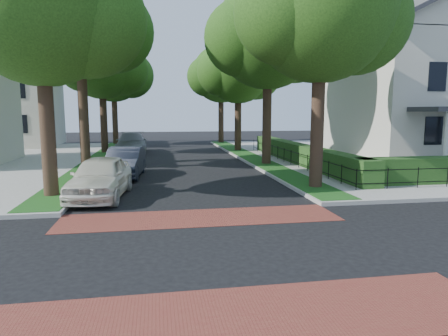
{
  "coord_description": "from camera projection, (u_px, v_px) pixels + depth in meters",
  "views": [
    {
      "loc": [
        -1.36,
        -9.37,
        3.43
      ],
      "look_at": [
        0.8,
        3.33,
        1.6
      ],
      "focal_mm": 32.0,
      "sensor_mm": 36.0,
      "label": 1
    }
  ],
  "objects": [
    {
      "name": "sidewalk_ne",
      "position": [
        423.0,
        154.0,
        31.61
      ],
      "size": [
        30.0,
        30.0,
        0.15
      ],
      "primitive_type": "cube",
      "color": "gray",
      "rests_on": "ground"
    },
    {
      "name": "tree_left_far",
      "position": [
        103.0,
        65.0,
        31.6
      ],
      "size": [
        7.0,
        6.02,
        9.86
      ],
      "color": "black",
      "rests_on": "sidewalk_nw"
    },
    {
      "name": "ground",
      "position": [
        215.0,
        251.0,
        9.85
      ],
      "size": [
        120.0,
        120.0,
        0.0
      ],
      "primitive_type": "plane",
      "color": "black",
      "rests_on": "ground"
    },
    {
      "name": "tree_right_mid",
      "position": [
        269.0,
        37.0,
        24.54
      ],
      "size": [
        8.25,
        7.09,
        11.22
      ],
      "color": "black",
      "rests_on": "sidewalk_ne"
    },
    {
      "name": "house_left_far",
      "position": [
        4.0,
        94.0,
        37.81
      ],
      "size": [
        10.0,
        9.0,
        10.14
      ],
      "color": "beige",
      "rests_on": "sidewalk_nw"
    },
    {
      "name": "tree_right_back",
      "position": [
        222.0,
        75.0,
        42.2
      ],
      "size": [
        7.5,
        6.45,
        10.2
      ],
      "color": "black",
      "rests_on": "sidewalk_ne"
    },
    {
      "name": "crosswalk_far",
      "position": [
        201.0,
        218.0,
        12.97
      ],
      "size": [
        9.0,
        2.2,
        0.01
      ],
      "primitive_type": "cube",
      "color": "maroon",
      "rests_on": "ground"
    },
    {
      "name": "parked_car_middle",
      "position": [
        125.0,
        162.0,
        20.94
      ],
      "size": [
        2.04,
        4.89,
        1.57
      ],
      "primitive_type": "imported",
      "rotation": [
        0.0,
        0.0,
        -0.08
      ],
      "color": "#1D212C",
      "rests_on": "ground"
    },
    {
      "name": "tree_left_near",
      "position": [
        45.0,
        9.0,
        14.99
      ],
      "size": [
        7.5,
        6.45,
        10.2
      ],
      "color": "black",
      "rests_on": "sidewalk_nw"
    },
    {
      "name": "grass_strip_nw",
      "position": [
        98.0,
        159.0,
        27.58
      ],
      "size": [
        1.6,
        29.8,
        0.02
      ],
      "primitive_type": "cube",
      "color": "#194513",
      "rests_on": "sidewalk_nw"
    },
    {
      "name": "hedge_main_road",
      "position": [
        299.0,
        154.0,
        25.66
      ],
      "size": [
        1.0,
        18.0,
        1.2
      ],
      "primitive_type": "cube",
      "color": "#1D4417",
      "rests_on": "sidewalk_ne"
    },
    {
      "name": "tree_left_mid",
      "position": [
        82.0,
        24.0,
        22.67
      ],
      "size": [
        8.0,
        6.88,
        11.48
      ],
      "color": "black",
      "rests_on": "sidewalk_nw"
    },
    {
      "name": "fence_main_road",
      "position": [
        287.0,
        156.0,
        25.55
      ],
      "size": [
        0.06,
        18.0,
        0.9
      ],
      "primitive_type": null,
      "color": "black",
      "rests_on": "sidewalk_ne"
    },
    {
      "name": "parked_car_front",
      "position": [
        100.0,
        177.0,
        15.89
      ],
      "size": [
        2.44,
        5.09,
        1.68
      ],
      "primitive_type": "imported",
      "rotation": [
        0.0,
        0.0,
        -0.1
      ],
      "color": "silver",
      "rests_on": "ground"
    },
    {
      "name": "tree_right_far",
      "position": [
        239.0,
        70.0,
        33.45
      ],
      "size": [
        7.25,
        6.23,
        9.74
      ],
      "color": "black",
      "rests_on": "sidewalk_ne"
    },
    {
      "name": "tree_right_near",
      "position": [
        321.0,
        11.0,
        16.77
      ],
      "size": [
        7.75,
        6.67,
        10.66
      ],
      "color": "black",
      "rests_on": "sidewalk_ne"
    },
    {
      "name": "tree_left_back",
      "position": [
        114.0,
        72.0,
        40.36
      ],
      "size": [
        7.75,
        6.66,
        10.44
      ],
      "color": "black",
      "rests_on": "sidewalk_nw"
    },
    {
      "name": "grass_strip_ne",
      "position": [
        250.0,
        156.0,
        29.37
      ],
      "size": [
        1.6,
        29.8,
        0.02
      ],
      "primitive_type": "cube",
      "color": "#194513",
      "rests_on": "sidewalk_ne"
    },
    {
      "name": "house_victorian",
      "position": [
        433.0,
        74.0,
        27.44
      ],
      "size": [
        13.0,
        13.05,
        12.48
      ],
      "color": "beige",
      "rests_on": "sidewalk_ne"
    },
    {
      "name": "parked_car_rear",
      "position": [
        132.0,
        143.0,
        32.93
      ],
      "size": [
        2.52,
        5.94,
        1.71
      ],
      "primitive_type": "imported",
      "rotation": [
        0.0,
        0.0,
        0.02
      ],
      "color": "slate",
      "rests_on": "ground"
    },
    {
      "name": "crosswalk_near",
      "position": [
        242.0,
        316.0,
        6.73
      ],
      "size": [
        9.0,
        2.2,
        0.01
      ],
      "primitive_type": "cube",
      "color": "maroon",
      "rests_on": "ground"
    }
  ]
}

